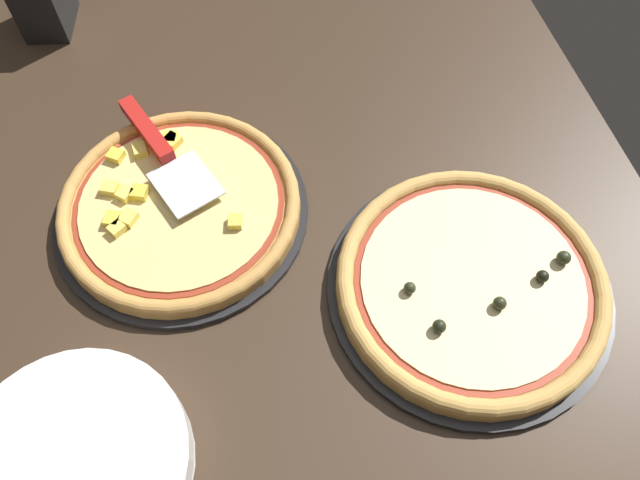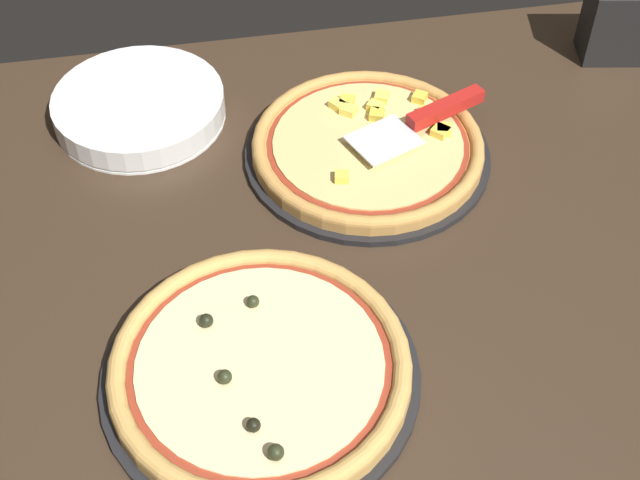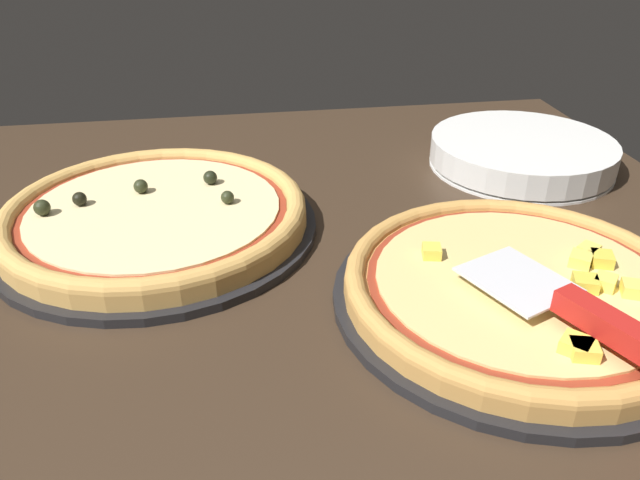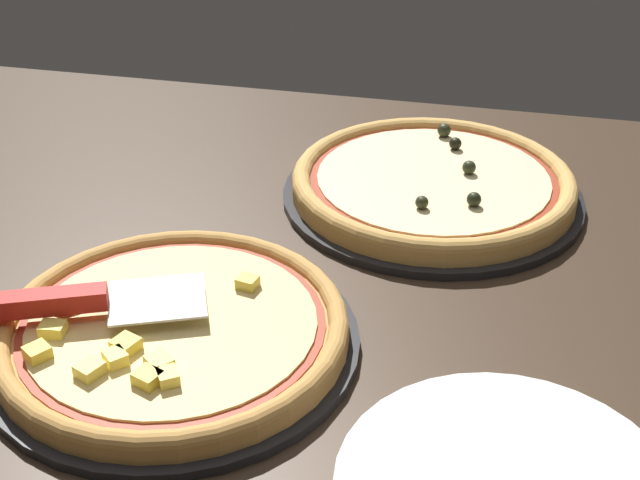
% 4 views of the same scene
% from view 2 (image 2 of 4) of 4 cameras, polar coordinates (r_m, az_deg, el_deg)
% --- Properties ---
extents(ground_plane, '(1.27, 1.00, 0.04)m').
position_cam_2_polar(ground_plane, '(1.21, 5.22, -0.45)').
color(ground_plane, '#38281C').
extents(pizza_pan_front, '(0.36, 0.36, 0.01)m').
position_cam_2_polar(pizza_pan_front, '(1.30, 3.04, 5.47)').
color(pizza_pan_front, black).
rests_on(pizza_pan_front, ground_plane).
extents(pizza_front, '(0.34, 0.34, 0.03)m').
position_cam_2_polar(pizza_front, '(1.29, 3.09, 6.08)').
color(pizza_front, '#C68E47').
rests_on(pizza_front, pizza_pan_front).
extents(pizza_pan_back, '(0.37, 0.37, 0.01)m').
position_cam_2_polar(pizza_pan_back, '(1.05, -3.80, -8.67)').
color(pizza_pan_back, black).
rests_on(pizza_pan_back, ground_plane).
extents(pizza_back, '(0.35, 0.35, 0.04)m').
position_cam_2_polar(pizza_back, '(1.03, -3.86, -8.07)').
color(pizza_back, tan).
rests_on(pizza_back, pizza_pan_back).
extents(serving_spatula, '(0.22, 0.13, 0.02)m').
position_cam_2_polar(serving_spatula, '(1.31, 7.19, 7.95)').
color(serving_spatula, silver).
rests_on(serving_spatula, pizza_front).
extents(plate_stack, '(0.26, 0.26, 0.04)m').
position_cam_2_polar(plate_stack, '(1.39, -11.49, 8.34)').
color(plate_stack, white).
rests_on(plate_stack, ground_plane).
extents(napkin_holder, '(0.12, 0.09, 0.14)m').
position_cam_2_polar(napkin_holder, '(1.54, 18.57, 13.17)').
color(napkin_holder, black).
rests_on(napkin_holder, ground_plane).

